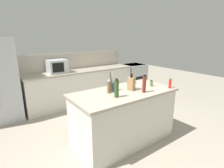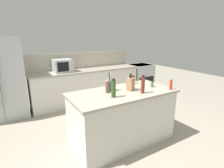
% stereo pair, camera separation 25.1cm
% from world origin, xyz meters
% --- Properties ---
extents(ground_plane, '(14.00, 14.00, 0.00)m').
position_xyz_m(ground_plane, '(0.00, 0.00, 0.00)').
color(ground_plane, gray).
extents(back_counter_run, '(3.11, 0.66, 0.94)m').
position_xyz_m(back_counter_run, '(0.30, 2.20, 0.47)').
color(back_counter_run, beige).
rests_on(back_counter_run, ground_plane).
extents(wall_backsplash, '(3.07, 0.03, 0.46)m').
position_xyz_m(wall_backsplash, '(0.30, 2.52, 1.17)').
color(wall_backsplash, '#B2A899').
rests_on(wall_backsplash, back_counter_run).
extents(kitchen_island, '(1.80, 0.89, 0.94)m').
position_xyz_m(kitchen_island, '(0.00, 0.00, 0.47)').
color(kitchen_island, beige).
rests_on(kitchen_island, ground_plane).
extents(refrigerator, '(1.00, 0.75, 1.83)m').
position_xyz_m(refrigerator, '(-1.79, 2.25, 0.91)').
color(refrigerator, '#ADB2B7').
rests_on(refrigerator, ground_plane).
extents(range_oven, '(0.76, 0.65, 0.92)m').
position_xyz_m(range_oven, '(2.27, 2.20, 0.47)').
color(range_oven, '#ADB2B7').
rests_on(range_oven, ground_plane).
extents(microwave, '(0.46, 0.39, 0.33)m').
position_xyz_m(microwave, '(-0.37, 2.20, 1.11)').
color(microwave, '#ADB2B7').
rests_on(microwave, back_counter_run).
extents(knife_block, '(0.16, 0.14, 0.29)m').
position_xyz_m(knife_block, '(0.15, -0.01, 1.05)').
color(knife_block, '#A87C54').
rests_on(knife_block, kitchen_island).
extents(utensil_crock, '(0.12, 0.12, 0.32)m').
position_xyz_m(utensil_crock, '(-0.15, 0.15, 1.02)').
color(utensil_crock, '#333D4C').
rests_on(utensil_crock, kitchen_island).
extents(olive_oil_bottle, '(0.07, 0.07, 0.29)m').
position_xyz_m(olive_oil_bottle, '(-0.29, -0.16, 1.08)').
color(olive_oil_bottle, '#2D4C1E').
rests_on(olive_oil_bottle, kitchen_island).
extents(vinegar_bottle, '(0.06, 0.06, 0.30)m').
position_xyz_m(vinegar_bottle, '(0.23, -0.23, 1.08)').
color(vinegar_bottle, maroon).
rests_on(vinegar_bottle, kitchen_island).
extents(hot_sauce_bottle, '(0.05, 0.05, 0.18)m').
position_xyz_m(hot_sauce_bottle, '(0.78, -0.34, 1.03)').
color(hot_sauce_bottle, red).
rests_on(hot_sauce_bottle, kitchen_island).
extents(pepper_grinder, '(0.06, 0.06, 0.21)m').
position_xyz_m(pepper_grinder, '(-0.26, 0.08, 1.04)').
color(pepper_grinder, brown).
rests_on(pepper_grinder, kitchen_island).
extents(soy_sauce_bottle, '(0.06, 0.06, 0.16)m').
position_xyz_m(soy_sauce_bottle, '(0.48, 0.33, 1.02)').
color(soy_sauce_bottle, black).
rests_on(soy_sauce_bottle, kitchen_island).
extents(spice_jar_oregano, '(0.05, 0.05, 0.12)m').
position_xyz_m(spice_jar_oregano, '(0.62, -0.05, 0.99)').
color(spice_jar_oregano, '#567038').
rests_on(spice_jar_oregano, kitchen_island).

